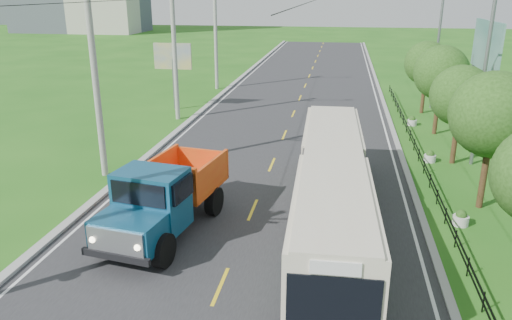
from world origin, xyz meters
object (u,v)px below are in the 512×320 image
(planter_mid, at_px, (430,157))
(planter_far, at_px, (412,121))
(dump_truck, at_px, (165,193))
(streetlight_mid, at_px, (481,75))
(tree_fourth, at_px, (461,99))
(tree_back, at_px, (427,65))
(pole_near, at_px, (96,77))
(pole_mid, at_px, (175,49))
(streetlight_far, at_px, (436,46))
(bus, at_px, (332,184))
(planter_near, at_px, (461,219))
(billboard_right, at_px, (486,53))
(tree_third, at_px, (493,119))
(pole_far, at_px, (216,35))
(billboard_left, at_px, (173,61))
(tree_fifth, at_px, (441,76))

(planter_mid, height_order, planter_far, same)
(dump_truck, bearing_deg, planter_far, 66.81)
(streetlight_mid, bearing_deg, planter_mid, -180.00)
(dump_truck, bearing_deg, tree_fourth, 48.59)
(tree_back, bearing_deg, pole_near, -136.59)
(pole_mid, relative_size, tree_back, 1.82)
(streetlight_far, relative_size, bus, 0.56)
(planter_near, xyz_separation_m, dump_truck, (-11.61, -2.57, 1.35))
(streetlight_mid, height_order, billboard_right, streetlight_mid)
(streetlight_mid, relative_size, planter_near, 13.54)
(tree_third, height_order, dump_truck, tree_third)
(planter_near, height_order, planter_mid, same)
(pole_far, distance_m, planter_near, 32.19)
(pole_mid, relative_size, streetlight_mid, 1.10)
(pole_far, bearing_deg, billboard_left, -97.83)
(pole_near, bearing_deg, tree_fifth, 31.59)
(pole_far, xyz_separation_m, billboard_left, (-1.24, -9.00, -1.23))
(pole_mid, relative_size, dump_truck, 1.39)
(streetlight_far, xyz_separation_m, billboard_left, (-20.14, -4.00, -1.04))
(streetlight_mid, bearing_deg, planter_far, 104.32)
(pole_mid, relative_size, streetlight_far, 1.10)
(tree_fourth, relative_size, streetlight_mid, 0.60)
(streetlight_mid, xyz_separation_m, dump_truck, (-13.65, -10.57, -3.27))
(pole_near, xyz_separation_m, planter_far, (16.86, 13.00, -4.81))
(planter_near, relative_size, billboard_right, 0.09)
(planter_far, relative_size, billboard_left, 0.13)
(streetlight_far, height_order, bus, streetlight_far)
(streetlight_mid, bearing_deg, dump_truck, -142.26)
(streetlight_mid, distance_m, billboard_right, 6.24)
(streetlight_mid, bearing_deg, tree_fourth, 169.85)
(tree_fourth, xyz_separation_m, tree_back, (0.00, 12.00, 0.07))
(billboard_right, height_order, bus, billboard_right)
(tree_fourth, distance_m, billboard_right, 6.59)
(tree_fourth, relative_size, tree_back, 0.98)
(billboard_right, distance_m, bus, 17.83)
(dump_truck, bearing_deg, streetlight_mid, 46.57)
(billboard_right, bearing_deg, streetlight_mid, -105.44)
(tree_fourth, xyz_separation_m, planter_far, (-1.26, 7.86, -3.30))
(planter_far, height_order, dump_truck, dump_truck)
(planter_near, bearing_deg, dump_truck, -167.53)
(pole_mid, bearing_deg, planter_near, -41.65)
(tree_fifth, bearing_deg, pole_mid, 177.29)
(streetlight_far, distance_m, billboard_right, 8.18)
(planter_near, bearing_deg, tree_back, 86.43)
(streetlight_far, height_order, planter_far, streetlight_far)
(tree_fifth, bearing_deg, dump_truck, -127.60)
(pole_mid, bearing_deg, billboard_left, 112.42)
(pole_mid, distance_m, planter_mid, 18.88)
(tree_fourth, distance_m, streetlight_far, 13.94)
(streetlight_far, xyz_separation_m, dump_truck, (-13.65, -24.57, -3.27))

